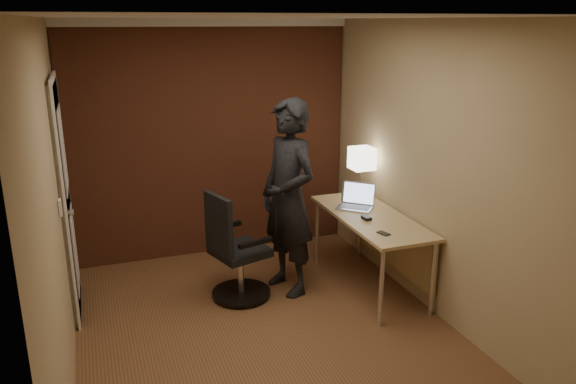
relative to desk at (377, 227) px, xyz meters
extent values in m
plane|color=brown|center=(-1.25, -0.56, -0.60)|extent=(4.00, 4.00, 0.00)
plane|color=white|center=(-1.25, -0.56, 1.90)|extent=(4.00, 4.00, 0.00)
plane|color=tan|center=(-1.25, 1.44, 0.65)|extent=(3.00, 0.00, 3.00)
plane|color=tan|center=(-1.25, -2.56, 0.65)|extent=(3.00, 0.00, 3.00)
plane|color=tan|center=(-2.75, -0.56, 0.65)|extent=(0.00, 4.00, 4.00)
plane|color=tan|center=(0.25, -0.56, 0.65)|extent=(0.00, 4.00, 4.00)
cube|color=brown|center=(-1.25, 1.41, 0.65)|extent=(2.98, 0.06, 2.50)
cube|color=silver|center=(-1.25, 1.40, 1.86)|extent=(3.00, 0.08, 0.08)
cube|color=silver|center=(-1.25, -2.52, 1.86)|extent=(3.00, 0.08, 0.08)
cube|color=silver|center=(-2.71, -0.56, 1.86)|extent=(0.08, 4.00, 0.08)
cube|color=silver|center=(0.21, -0.56, 1.86)|extent=(0.08, 4.00, 0.08)
cube|color=silver|center=(-2.73, 0.54, 0.40)|extent=(0.05, 0.82, 2.02)
cube|color=silver|center=(-2.71, 0.54, 0.40)|extent=(0.02, 0.92, 2.12)
cylinder|color=silver|center=(-2.68, 0.21, 0.40)|extent=(0.05, 0.05, 0.05)
cube|color=silver|center=(-2.74, -0.11, 0.55)|extent=(0.02, 0.08, 0.12)
cube|color=#D6BC7B|center=(-0.07, 0.00, 0.11)|extent=(0.60, 1.50, 0.03)
cube|color=#D6BC7B|center=(0.21, 0.00, -0.17)|extent=(0.02, 1.38, 0.54)
cylinder|color=silver|center=(-0.32, -0.69, -0.25)|extent=(0.04, 0.04, 0.70)
cylinder|color=silver|center=(-0.32, 0.69, -0.25)|extent=(0.04, 0.04, 0.70)
cylinder|color=silver|center=(0.18, -0.69, -0.25)|extent=(0.04, 0.04, 0.70)
cylinder|color=silver|center=(0.18, 0.69, -0.25)|extent=(0.04, 0.04, 0.70)
cube|color=silver|center=(0.07, 0.50, 0.14)|extent=(0.11, 0.11, 0.01)
cylinder|color=silver|center=(0.07, 0.50, 0.29)|extent=(0.01, 0.01, 0.30)
cube|color=white|center=(0.07, 0.50, 0.55)|extent=(0.22, 0.22, 0.22)
cube|color=silver|center=(-0.12, 0.24, 0.14)|extent=(0.40, 0.39, 0.01)
cube|color=silver|center=(-0.05, 0.32, 0.25)|extent=(0.28, 0.26, 0.22)
cube|color=#B2CCF2|center=(-0.05, 0.31, 0.25)|extent=(0.25, 0.23, 0.19)
cube|color=gray|center=(-0.12, 0.23, 0.14)|extent=(0.29, 0.28, 0.00)
cube|color=black|center=(-0.17, -0.09, 0.14)|extent=(0.07, 0.10, 0.03)
cube|color=black|center=(-0.20, -0.46, 0.13)|extent=(0.09, 0.13, 0.01)
cylinder|color=black|center=(-1.29, 0.22, -0.56)|extent=(0.55, 0.55, 0.03)
cylinder|color=silver|center=(-1.29, 0.22, -0.36)|extent=(0.06, 0.06, 0.41)
cube|color=black|center=(-1.29, 0.22, -0.14)|extent=(0.56, 0.56, 0.07)
cube|color=black|center=(-1.49, 0.15, 0.16)|extent=(0.17, 0.41, 0.54)
cube|color=black|center=(-1.36, 0.46, 0.02)|extent=(0.33, 0.14, 0.04)
cube|color=black|center=(-1.21, -0.03, 0.02)|extent=(0.33, 0.14, 0.04)
imported|color=black|center=(-0.82, 0.22, 0.31)|extent=(0.61, 0.77, 1.83)
camera|label=1|loc=(-2.49, -4.39, 1.87)|focal=35.00mm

